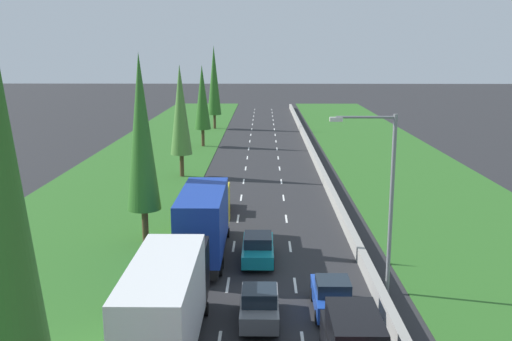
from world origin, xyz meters
TOP-DOWN VIEW (x-y plane):
  - ground_plane at (0.00, 60.00)m, footprint 300.00×300.00m
  - grass_verge_left at (-12.65, 60.00)m, footprint 14.00×140.00m
  - grass_verge_right at (14.35, 60.00)m, footprint 14.00×140.00m
  - median_barrier at (5.70, 60.00)m, footprint 0.44×120.00m
  - lane_markings at (0.00, 60.00)m, footprint 3.64×116.00m
  - grey_hatchback_centre_lane at (-0.07, 22.83)m, footprint 1.74×3.90m
  - teal_sedan_centre_lane at (-0.22, 30.44)m, footprint 1.82×4.50m
  - white_box_truck_left_lane at (-3.67, 19.99)m, footprint 2.46×9.40m
  - blue_box_truck_left_lane at (-3.35, 31.27)m, footprint 2.46×9.40m
  - blue_hatchback_right_lane at (3.27, 23.88)m, footprint 1.74×3.90m
  - maroon_sedan_left_lane at (-3.50, 40.78)m, footprint 1.82×4.50m
  - poplar_tree_nearest at (-7.15, 14.39)m, footprint 2.15×2.15m
  - poplar_tree_second at (-7.36, 33.68)m, footprint 2.10×2.10m
  - poplar_tree_third at (-7.76, 53.07)m, footprint 2.07×2.07m
  - poplar_tree_fourth at (-7.57, 70.83)m, footprint 2.06×2.06m
  - poplar_tree_fifth at (-7.50, 87.55)m, footprint 2.12×2.12m
  - street_light_mast at (5.96, 26.13)m, footprint 3.20×0.28m

SIDE VIEW (x-z plane):
  - ground_plane at x=0.00m, z-range 0.00..0.00m
  - lane_markings at x=0.00m, z-range 0.00..0.01m
  - grass_verge_left at x=-12.65m, z-range 0.00..0.04m
  - grass_verge_right at x=14.35m, z-range 0.00..0.04m
  - median_barrier at x=5.70m, z-range 0.00..0.85m
  - teal_sedan_centre_lane at x=-0.22m, z-range -0.01..1.63m
  - maroon_sedan_left_lane at x=-3.50m, z-range -0.01..1.63m
  - grey_hatchback_centre_lane at x=-0.07m, z-range -0.02..1.70m
  - blue_hatchback_right_lane at x=3.27m, z-range -0.02..1.70m
  - white_box_truck_left_lane at x=-3.67m, z-range 0.09..4.27m
  - blue_box_truck_left_lane at x=-3.35m, z-range 0.09..4.27m
  - street_light_mast at x=5.96m, z-range 0.73..9.73m
  - poplar_tree_fourth at x=-7.57m, z-range 1.05..11.25m
  - poplar_tree_third at x=-7.76m, z-range 1.05..11.77m
  - poplar_tree_second at x=-7.36m, z-range 1.05..12.92m
  - poplar_tree_fifth at x=-7.50m, z-range 1.05..13.74m
  - poplar_tree_nearest at x=-7.15m, z-range 1.05..15.15m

